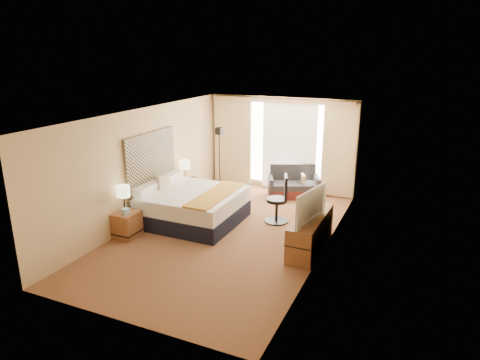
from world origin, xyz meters
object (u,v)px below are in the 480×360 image
at_px(nightstand_right, 188,191).
at_px(lamp_right, 185,165).
at_px(media_dresser, 311,232).
at_px(loveseat, 293,186).
at_px(lamp_left, 123,192).
at_px(bed, 191,206).
at_px(desk_chair, 279,201).
at_px(television, 306,205).
at_px(floor_lamp, 219,147).
at_px(nightstand_left, 127,225).

relative_size(nightstand_right, lamp_right, 1.00).
distance_m(media_dresser, loveseat, 3.22).
distance_m(media_dresser, lamp_left, 3.93).
xyz_separation_m(bed, loveseat, (1.62, 2.70, -0.11)).
xyz_separation_m(desk_chair, television, (0.97, -1.35, 0.52)).
distance_m(desk_chair, lamp_right, 2.79).
distance_m(floor_lamp, television, 4.26).
bearing_deg(lamp_right, nightstand_left, -88.95).
distance_m(loveseat, lamp_left, 4.76).
distance_m(loveseat, floor_lamp, 2.29).
xyz_separation_m(loveseat, lamp_right, (-2.47, -1.53, 0.70)).
height_order(media_dresser, television, television).
height_order(loveseat, lamp_right, lamp_right).
bearing_deg(desk_chair, lamp_right, 151.80).
relative_size(media_dresser, lamp_left, 3.09).
relative_size(media_dresser, loveseat, 1.19).
relative_size(bed, loveseat, 1.42).
relative_size(nightstand_right, bed, 0.26).
distance_m(nightstand_right, floor_lamp, 1.51).
bearing_deg(media_dresser, television, -99.79).
distance_m(floor_lamp, lamp_left, 3.57).
relative_size(floor_lamp, desk_chair, 1.62).
relative_size(loveseat, desk_chair, 1.35).
distance_m(bed, loveseat, 3.16).
xyz_separation_m(media_dresser, lamp_left, (-3.74, -1.04, 0.65)).
bearing_deg(nightstand_right, floor_lamp, 67.50).
height_order(floor_lamp, desk_chair, floor_lamp).
xyz_separation_m(bed, desk_chair, (1.87, 0.80, 0.12)).
bearing_deg(television, lamp_left, 113.43).
xyz_separation_m(bed, floor_lamp, (-0.38, 2.23, 0.90)).
bearing_deg(loveseat, desk_chair, -107.09).
bearing_deg(television, desk_chair, 47.78).
relative_size(bed, lamp_left, 3.70).
bearing_deg(nightstand_left, floor_lamp, 83.08).
bearing_deg(nightstand_right, desk_chair, -8.34).
relative_size(nightstand_left, nightstand_right, 1.00).
bearing_deg(television, nightstand_left, 113.68).
relative_size(media_dresser, lamp_right, 3.28).
height_order(lamp_left, television, television).
distance_m(nightstand_right, bed, 1.45).
bearing_deg(floor_lamp, nightstand_right, -112.50).
distance_m(lamp_left, television, 3.76).
bearing_deg(loveseat, television, -93.89).
bearing_deg(floor_lamp, desk_chair, -32.42).
distance_m(media_dresser, bed, 2.90).
distance_m(media_dresser, floor_lamp, 4.21).
height_order(nightstand_left, desk_chair, desk_chair).
height_order(bed, television, television).
xyz_separation_m(nightstand_right, lamp_left, (-0.04, -2.49, 0.73)).
bearing_deg(desk_chair, loveseat, 76.98).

